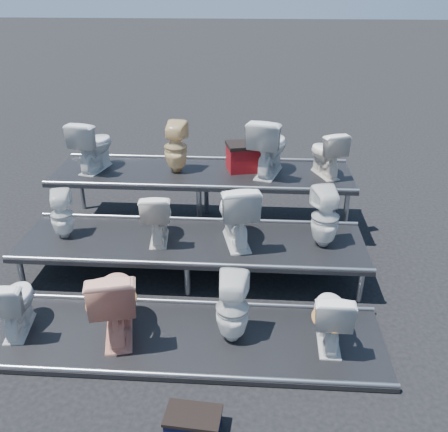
# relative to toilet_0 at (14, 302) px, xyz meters

# --- Properties ---
(ground) EXTENTS (80.00, 80.00, 0.00)m
(ground) POSITION_rel_toilet_0_xyz_m (1.66, 1.30, -0.39)
(ground) COLOR black
(ground) RESTS_ON ground
(tier_front) EXTENTS (4.20, 1.20, 0.06)m
(tier_front) POSITION_rel_toilet_0_xyz_m (1.66, 0.00, -0.36)
(tier_front) COLOR black
(tier_front) RESTS_ON ground
(tier_mid) EXTENTS (4.20, 1.20, 0.46)m
(tier_mid) POSITION_rel_toilet_0_xyz_m (1.66, 1.30, -0.16)
(tier_mid) COLOR black
(tier_mid) RESTS_ON ground
(tier_back) EXTENTS (4.20, 1.20, 0.86)m
(tier_back) POSITION_rel_toilet_0_xyz_m (1.66, 2.60, 0.04)
(tier_back) COLOR black
(tier_back) RESTS_ON ground
(toilet_0) EXTENTS (0.46, 0.69, 0.66)m
(toilet_0) POSITION_rel_toilet_0_xyz_m (0.00, 0.00, 0.00)
(toilet_0) COLOR white
(toilet_0) RESTS_ON tier_front
(toilet_1) EXTENTS (0.64, 0.91, 0.84)m
(toilet_1) POSITION_rel_toilet_0_xyz_m (1.05, 0.00, 0.09)
(toilet_1) COLOR #E89C83
(toilet_1) RESTS_ON tier_front
(toilet_2) EXTENTS (0.35, 0.36, 0.73)m
(toilet_2) POSITION_rel_toilet_0_xyz_m (2.22, 0.00, 0.04)
(toilet_2) COLOR white
(toilet_2) RESTS_ON tier_front
(toilet_3) EXTENTS (0.39, 0.66, 0.67)m
(toilet_3) POSITION_rel_toilet_0_xyz_m (3.18, 0.00, 0.00)
(toilet_3) COLOR white
(toilet_3) RESTS_ON tier_front
(toilet_4) EXTENTS (0.32, 0.33, 0.60)m
(toilet_4) POSITION_rel_toilet_0_xyz_m (0.07, 1.30, 0.37)
(toilet_4) COLOR white
(toilet_4) RESTS_ON tier_mid
(toilet_5) EXTENTS (0.43, 0.67, 0.65)m
(toilet_5) POSITION_rel_toilet_0_xyz_m (1.25, 1.30, 0.39)
(toilet_5) COLOR white
(toilet_5) RESTS_ON tier_mid
(toilet_6) EXTENTS (0.61, 0.86, 0.79)m
(toilet_6) POSITION_rel_toilet_0_xyz_m (2.20, 1.30, 0.47)
(toilet_6) COLOR white
(toilet_6) RESTS_ON tier_mid
(toilet_7) EXTENTS (0.40, 0.40, 0.73)m
(toilet_7) POSITION_rel_toilet_0_xyz_m (3.24, 1.30, 0.43)
(toilet_7) COLOR white
(toilet_7) RESTS_ON tier_mid
(toilet_8) EXTENTS (0.57, 0.79, 0.73)m
(toilet_8) POSITION_rel_toilet_0_xyz_m (0.11, 2.60, 0.84)
(toilet_8) COLOR white
(toilet_8) RESTS_ON tier_back
(toilet_9) EXTENTS (0.36, 0.36, 0.72)m
(toilet_9) POSITION_rel_toilet_0_xyz_m (1.29, 2.60, 0.83)
(toilet_9) COLOR beige
(toilet_9) RESTS_ON tier_back
(toilet_10) EXTENTS (0.66, 0.89, 0.81)m
(toilet_10) POSITION_rel_toilet_0_xyz_m (2.58, 2.60, 0.88)
(toilet_10) COLOR white
(toilet_10) RESTS_ON tier_back
(toilet_11) EXTENTS (0.57, 0.72, 0.64)m
(toilet_11) POSITION_rel_toilet_0_xyz_m (3.38, 2.60, 0.79)
(toilet_11) COLOR white
(toilet_11) RESTS_ON tier_back
(red_crate) EXTENTS (0.56, 0.49, 0.35)m
(red_crate) POSITION_rel_toilet_0_xyz_m (2.25, 2.73, 0.64)
(red_crate) COLOR maroon
(red_crate) RESTS_ON tier_back
(step_stool) EXTENTS (0.46, 0.30, 0.16)m
(step_stool) POSITION_rel_toilet_0_xyz_m (1.96, -1.11, -0.31)
(step_stool) COLOR black
(step_stool) RESTS_ON ground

